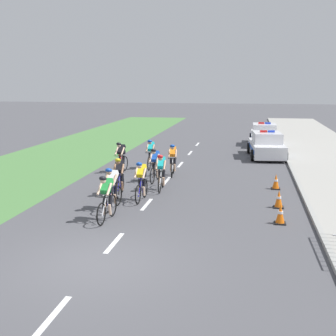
# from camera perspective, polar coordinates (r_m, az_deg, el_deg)

# --- Properties ---
(ground_plane) EXTENTS (160.00, 160.00, 0.00)m
(ground_plane) POSITION_cam_1_polar(r_m,az_deg,el_deg) (11.43, -8.99, -11.85)
(ground_plane) COLOR #4C4C51
(kerb_edge) EXTENTS (0.16, 60.00, 0.13)m
(kerb_edge) POSITION_cam_1_polar(r_m,az_deg,el_deg) (24.40, 15.23, 0.37)
(kerb_edge) COLOR #9E9E99
(kerb_edge) RESTS_ON ground
(grass_verge) EXTENTS (7.00, 60.00, 0.01)m
(grass_verge) POSITION_cam_1_polar(r_m,az_deg,el_deg) (26.71, -14.28, 1.19)
(grass_verge) COLOR #4C7F42
(grass_verge) RESTS_ON ground
(lane_markings_centre) EXTENTS (0.14, 25.60, 0.01)m
(lane_markings_centre) POSITION_cam_1_polar(r_m,az_deg,el_deg) (20.14, -0.16, -1.62)
(lane_markings_centre) COLOR white
(lane_markings_centre) RESTS_ON ground
(cyclist_lead) EXTENTS (0.43, 1.72, 1.56)m
(cyclist_lead) POSITION_cam_1_polar(r_m,az_deg,el_deg) (14.38, -7.84, -3.69)
(cyclist_lead) COLOR black
(cyclist_lead) RESTS_ON ground
(cyclist_second) EXTENTS (0.44, 1.72, 1.56)m
(cyclist_second) POSITION_cam_1_polar(r_m,az_deg,el_deg) (15.63, -7.13, -2.48)
(cyclist_second) COLOR black
(cyclist_second) RESTS_ON ground
(cyclist_third) EXTENTS (0.42, 1.72, 1.56)m
(cyclist_third) POSITION_cam_1_polar(r_m,az_deg,el_deg) (16.64, -3.43, -1.58)
(cyclist_third) COLOR black
(cyclist_third) RESTS_ON ground
(cyclist_fourth) EXTENTS (0.45, 1.72, 1.56)m
(cyclist_fourth) POSITION_cam_1_polar(r_m,az_deg,el_deg) (17.53, -6.20, -0.98)
(cyclist_fourth) COLOR black
(cyclist_fourth) RESTS_ON ground
(cyclist_fifth) EXTENTS (0.43, 1.72, 1.56)m
(cyclist_fifth) POSITION_cam_1_polar(r_m,az_deg,el_deg) (18.22, -0.87, -0.46)
(cyclist_fifth) COLOR black
(cyclist_fifth) RESTS_ON ground
(cyclist_sixth) EXTENTS (0.43, 1.72, 1.56)m
(cyclist_sixth) POSITION_cam_1_polar(r_m,az_deg,el_deg) (19.80, -1.65, 0.47)
(cyclist_sixth) COLOR black
(cyclist_sixth) RESTS_ON ground
(cyclist_seventh) EXTENTS (0.45, 1.72, 1.56)m
(cyclist_seventh) POSITION_cam_1_polar(r_m,az_deg,el_deg) (21.10, 0.60, 1.13)
(cyclist_seventh) COLOR black
(cyclist_seventh) RESTS_ON ground
(cyclist_eighth) EXTENTS (0.45, 1.72, 1.56)m
(cyclist_eighth) POSITION_cam_1_polar(r_m,az_deg,el_deg) (21.91, -6.00, 1.44)
(cyclist_eighth) COLOR black
(cyclist_eighth) RESTS_ON ground
(cyclist_ninth) EXTENTS (0.42, 1.72, 1.56)m
(cyclist_ninth) POSITION_cam_1_polar(r_m,az_deg,el_deg) (22.76, -2.19, 1.85)
(cyclist_ninth) COLOR black
(cyclist_ninth) RESTS_ON ground
(police_car_nearest) EXTENTS (2.27, 4.53, 1.59)m
(police_car_nearest) POSITION_cam_1_polar(r_m,az_deg,el_deg) (26.88, 12.44, 2.79)
(police_car_nearest) COLOR white
(police_car_nearest) RESTS_ON ground
(police_car_second) EXTENTS (2.01, 4.41, 1.59)m
(police_car_second) POSITION_cam_1_polar(r_m,az_deg,el_deg) (32.09, 12.13, 4.11)
(police_car_second) COLOR white
(police_car_second) RESTS_ON ground
(traffic_cone_near) EXTENTS (0.36, 0.36, 0.64)m
(traffic_cone_near) POSITION_cam_1_polar(r_m,az_deg,el_deg) (19.06, 13.57, -1.72)
(traffic_cone_near) COLOR black
(traffic_cone_near) RESTS_ON ground
(traffic_cone_mid) EXTENTS (0.36, 0.36, 0.64)m
(traffic_cone_mid) POSITION_cam_1_polar(r_m,az_deg,el_deg) (16.31, 13.92, -3.87)
(traffic_cone_mid) COLOR black
(traffic_cone_mid) RESTS_ON ground
(traffic_cone_far) EXTENTS (0.36, 0.36, 0.64)m
(traffic_cone_far) POSITION_cam_1_polar(r_m,az_deg,el_deg) (14.53, 14.11, -5.72)
(traffic_cone_far) COLOR black
(traffic_cone_far) RESTS_ON ground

